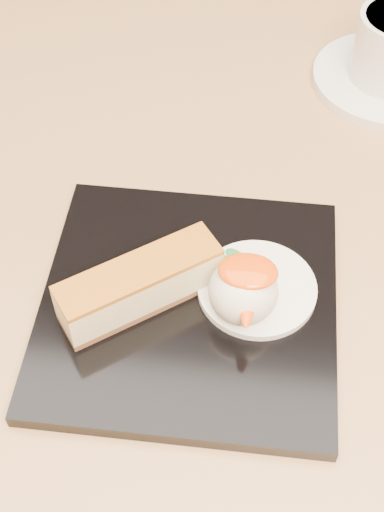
# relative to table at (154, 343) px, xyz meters

# --- Properties ---
(table) EXTENTS (0.80, 0.80, 0.72)m
(table) POSITION_rel_table_xyz_m (0.00, 0.00, 0.00)
(table) COLOR black
(table) RESTS_ON ground
(dessert_plate) EXTENTS (0.22, 0.22, 0.01)m
(dessert_plate) POSITION_rel_table_xyz_m (0.04, -0.06, 0.16)
(dessert_plate) COLOR black
(dessert_plate) RESTS_ON table
(cheesecake) EXTENTS (0.12, 0.10, 0.04)m
(cheesecake) POSITION_rel_table_xyz_m (0.01, -0.07, 0.19)
(cheesecake) COLOR brown
(cheesecake) RESTS_ON dessert_plate
(cream_smear) EXTENTS (0.09, 0.09, 0.01)m
(cream_smear) POSITION_rel_table_xyz_m (0.09, -0.05, 0.17)
(cream_smear) COLOR white
(cream_smear) RESTS_ON dessert_plate
(ice_cream_scoop) EXTENTS (0.05, 0.05, 0.05)m
(ice_cream_scoop) POSITION_rel_table_xyz_m (0.08, -0.07, 0.19)
(ice_cream_scoop) COLOR white
(ice_cream_scoop) RESTS_ON cream_smear
(mango_sauce) EXTENTS (0.04, 0.03, 0.01)m
(mango_sauce) POSITION_rel_table_xyz_m (0.08, -0.06, 0.21)
(mango_sauce) COLOR #F94C07
(mango_sauce) RESTS_ON ice_cream_scoop
(mint_sprig) EXTENTS (0.04, 0.03, 0.00)m
(mint_sprig) POSITION_rel_table_xyz_m (0.06, -0.02, 0.17)
(mint_sprig) COLOR #287C38
(mint_sprig) RESTS_ON cream_smear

